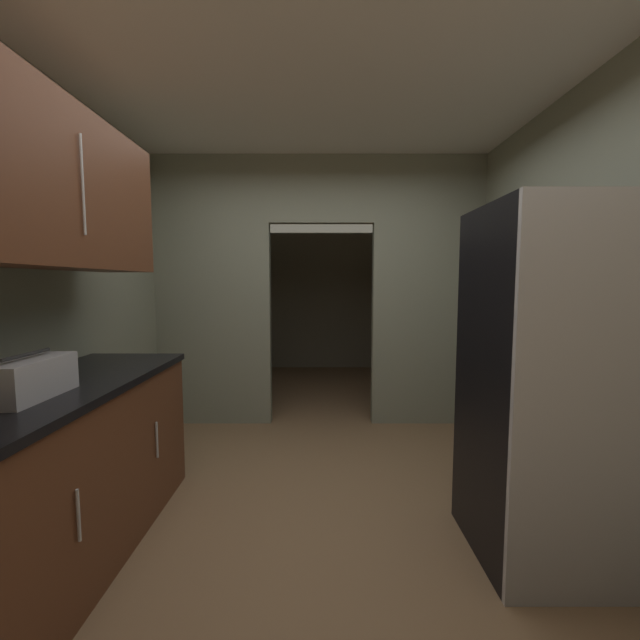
# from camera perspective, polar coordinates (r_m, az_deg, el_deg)

# --- Properties ---
(ground) EXTENTS (20.00, 20.00, 0.00)m
(ground) POSITION_cam_1_polar(r_m,az_deg,el_deg) (2.74, -0.24, -26.17)
(ground) COLOR brown
(kitchen_overhead_slab) EXTENTS (3.65, 7.54, 0.06)m
(kitchen_overhead_slab) POSITION_cam_1_polar(r_m,az_deg,el_deg) (3.14, -0.21, 29.01)
(kitchen_overhead_slab) COLOR silver
(kitchen_partition) EXTENTS (3.25, 0.12, 2.67)m
(kitchen_partition) POSITION_cam_1_polar(r_m,az_deg,el_deg) (4.11, -0.24, 5.30)
(kitchen_partition) COLOR gray
(kitchen_partition) RESTS_ON ground
(adjoining_room_shell) EXTENTS (3.25, 2.83, 2.67)m
(adjoining_room_shell) POSITION_cam_1_polar(r_m,az_deg,el_deg) (6.01, -0.08, 4.28)
(adjoining_room_shell) COLOR gray
(adjoining_room_shell) RESTS_ON ground
(refrigerator) EXTENTS (0.76, 0.76, 1.81)m
(refrigerator) POSITION_cam_1_polar(r_m,az_deg,el_deg) (2.43, 29.83, -7.88)
(refrigerator) COLOR black
(refrigerator) RESTS_ON ground
(lower_cabinet_run) EXTENTS (0.66, 1.82, 0.92)m
(lower_cabinet_run) POSITION_cam_1_polar(r_m,az_deg,el_deg) (2.56, -32.31, -17.75)
(lower_cabinet_run) COLOR brown
(lower_cabinet_run) RESTS_ON ground
(upper_cabinet_counterside) EXTENTS (0.36, 1.64, 0.78)m
(upper_cabinet_counterside) POSITION_cam_1_polar(r_m,az_deg,el_deg) (2.42, -34.01, 15.36)
(upper_cabinet_counterside) COLOR brown
(boombox) EXTENTS (0.21, 0.41, 0.20)m
(boombox) POSITION_cam_1_polar(r_m,az_deg,el_deg) (2.21, -35.60, -6.65)
(boombox) COLOR #B2B2B7
(boombox) RESTS_ON lower_cabinet_run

